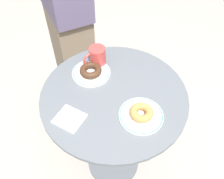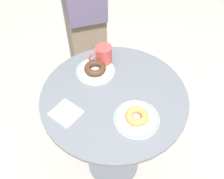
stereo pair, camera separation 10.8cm
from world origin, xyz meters
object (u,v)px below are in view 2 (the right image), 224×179
(donut_old_fashioned, at_px, (137,116))
(coffee_mug, at_px, (103,55))
(cafe_table, at_px, (114,121))
(plate_right, at_px, (136,119))
(paper_napkin, at_px, (66,113))
(person_figure, at_px, (83,18))
(plate_left, at_px, (96,71))
(donut_chocolate, at_px, (95,68))

(donut_old_fashioned, relative_size, coffee_mug, 0.80)
(cafe_table, height_order, coffee_mug, coffee_mug)
(plate_right, bearing_deg, paper_napkin, -143.04)
(plate_right, relative_size, donut_old_fashioned, 1.91)
(donut_old_fashioned, height_order, person_figure, person_figure)
(plate_right, distance_m, paper_napkin, 0.31)
(plate_right, xyz_separation_m, donut_old_fashioned, (0.00, 0.00, 0.02))
(plate_left, height_order, person_figure, person_figure)
(donut_chocolate, distance_m, paper_napkin, 0.28)
(plate_left, xyz_separation_m, person_figure, (-0.40, 0.28, 0.00))
(plate_right, distance_m, donut_chocolate, 0.35)
(plate_right, relative_size, donut_chocolate, 1.74)
(plate_right, xyz_separation_m, person_figure, (-0.74, 0.37, 0.00))
(cafe_table, relative_size, donut_old_fashioned, 7.55)
(paper_napkin, height_order, person_figure, person_figure)
(plate_left, height_order, plate_right, same)
(cafe_table, distance_m, coffee_mug, 0.36)
(cafe_table, distance_m, donut_old_fashioned, 0.32)
(cafe_table, bearing_deg, donut_old_fashioned, -13.57)
(plate_left, xyz_separation_m, coffee_mug, (-0.02, 0.08, 0.05))
(donut_old_fashioned, bearing_deg, person_figure, 153.72)
(paper_napkin, bearing_deg, cafe_table, 70.97)
(cafe_table, relative_size, plate_left, 3.98)
(cafe_table, xyz_separation_m, person_figure, (-0.57, 0.33, 0.24))
(paper_napkin, bearing_deg, donut_old_fashioned, 36.96)
(plate_left, height_order, coffee_mug, coffee_mug)
(cafe_table, relative_size, donut_chocolate, 6.88)
(donut_chocolate, xyz_separation_m, person_figure, (-0.40, 0.29, -0.02))
(plate_left, distance_m, person_figure, 0.49)
(donut_old_fashioned, relative_size, paper_napkin, 0.87)
(plate_left, xyz_separation_m, donut_old_fashioned, (0.34, -0.08, 0.02))
(plate_right, distance_m, donut_old_fashioned, 0.02)
(plate_left, bearing_deg, paper_napkin, -71.45)
(plate_right, height_order, person_figure, person_figure)
(donut_old_fashioned, bearing_deg, cafe_table, 166.43)
(plate_right, bearing_deg, cafe_table, 166.43)
(plate_left, bearing_deg, person_figure, 145.07)
(plate_left, height_order, donut_old_fashioned, donut_old_fashioned)
(cafe_table, distance_m, donut_chocolate, 0.32)
(donut_chocolate, xyz_separation_m, paper_napkin, (0.09, -0.27, -0.03))
(cafe_table, distance_m, person_figure, 0.70)
(donut_old_fashioned, height_order, coffee_mug, coffee_mug)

